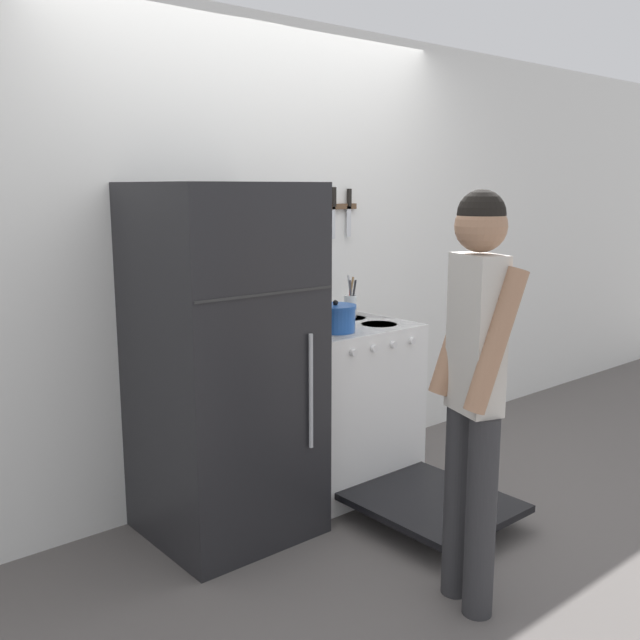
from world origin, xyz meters
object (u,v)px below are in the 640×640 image
stove_range (346,407)px  utensil_jar (350,305)px  dutch_oven_pot (335,318)px  tea_kettle (307,311)px  refrigerator (224,363)px  person (475,378)px

stove_range → utensil_jar: bearing=43.3°
dutch_oven_pot → utensil_jar: bearing=36.8°
dutch_oven_pot → tea_kettle: 0.25m
refrigerator → stove_range: (0.80, 0.01, -0.38)m
refrigerator → tea_kettle: 0.69m
stove_range → tea_kettle: (-0.15, 0.16, 0.54)m
stove_range → tea_kettle: size_ratio=5.62×
stove_range → person: size_ratio=0.82×
stove_range → dutch_oven_pot: (-0.16, -0.09, 0.53)m
refrigerator → dutch_oven_pot: bearing=-6.9°
dutch_oven_pot → person: bearing=-103.1°
tea_kettle → person: bearing=-101.2°
refrigerator → utensil_jar: bearing=10.3°
person → stove_range: bearing=-0.6°
utensil_jar → person: size_ratio=0.15×
tea_kettle → utensil_jar: utensil_jar is taller
tea_kettle → utensil_jar: bearing=1.0°
dutch_oven_pot → utensil_jar: utensil_jar is taller
tea_kettle → stove_range: bearing=-47.8°
dutch_oven_pot → stove_range: bearing=28.0°
dutch_oven_pot → tea_kettle: size_ratio=1.07×
dutch_oven_pot → refrigerator: bearing=173.1°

